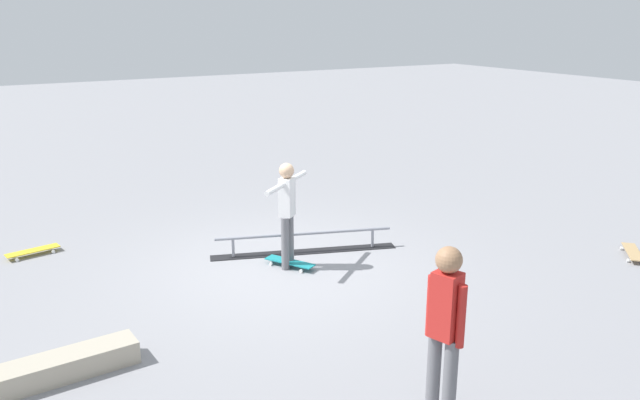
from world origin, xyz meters
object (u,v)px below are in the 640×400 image
Objects in this scene: loose_skateboard_yellow at (33,251)px; skate_ledge at (44,371)px; skateboard_main at (290,262)px; skater_main at (287,208)px; bystander_red_shirt at (445,326)px; grind_rail at (304,244)px; loose_skateboard_natural at (633,252)px.

skate_ledge is at bearing 74.72° from loose_skateboard_yellow.
skateboard_main is 4.11m from loose_skateboard_yellow.
skater_main is 0.86m from skateboard_main.
skateboard_main is at bearing -157.63° from skate_ledge.
skate_ledge is 3.98m from skater_main.
bystander_red_shirt is (-3.10, 2.55, 0.86)m from skate_ledge.
grind_rail is 5.18m from loose_skateboard_natural.
skater_main is 4.18m from loose_skateboard_yellow.
skate_ledge is 2.31× the size of loose_skateboard_yellow.
grind_rail reaches higher than loose_skateboard_natural.
skater_main reaches higher than skateboard_main.
grind_rail is at bearing -77.63° from skateboard_main.
loose_skateboard_natural is 9.46m from loose_skateboard_yellow.
skate_ledge reaches higher than loose_skateboard_natural.
skater_main is at bearing -24.14° from bystander_red_shirt.
grind_rail is 3.64× the size of skateboard_main.
skate_ledge is at bearing 83.38° from skateboard_main.
loose_skateboard_yellow is at bearing 105.19° from skater_main.
bystander_red_shirt reaches higher than skate_ledge.
skateboard_main is at bearing 60.20° from grind_rail.
loose_skateboard_natural and loose_skateboard_yellow have the same top height.
skateboard_main is at bearing 109.35° from loose_skateboard_natural.
loose_skateboard_yellow is (3.78, -2.03, -0.07)m from grind_rail.
skate_ledge reaches higher than loose_skateboard_yellow.
loose_skateboard_yellow is (3.27, -2.45, -0.86)m from skater_main.
skater_main is 4.08m from bystander_red_shirt.
grind_rail is 4.10× the size of loose_skateboard_natural.
loose_skateboard_yellow is at bearing 104.58° from loose_skateboard_natural.
skater_main is (-3.60, -1.50, 0.81)m from skate_ledge.
skate_ledge is (4.11, 1.92, -0.02)m from grind_rail.
skater_main is 1.95× the size of loose_skateboard_yellow.
bystander_red_shirt is 2.46× the size of loose_skateboard_natural.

